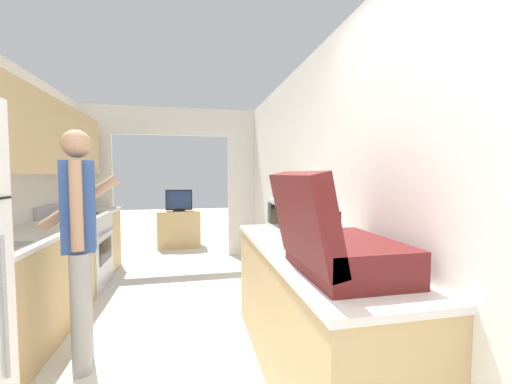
{
  "coord_description": "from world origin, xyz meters",
  "views": [
    {
      "loc": [
        0.3,
        -0.89,
        1.42
      ],
      "look_at": [
        1.02,
        2.58,
        1.21
      ],
      "focal_mm": 22.0,
      "sensor_mm": 36.0,
      "label": 1
    }
  ],
  "objects_px": {
    "person": "(80,241)",
    "suitcase": "(331,243)",
    "knife": "(92,209)",
    "microwave": "(291,215)",
    "tv_cabinet": "(179,229)",
    "television": "(179,201)",
    "range_oven": "(78,251)"
  },
  "relations": [
    {
      "from": "person",
      "to": "television",
      "type": "bearing_deg",
      "value": -21.57
    },
    {
      "from": "person",
      "to": "knife",
      "type": "distance_m",
      "value": 2.4
    },
    {
      "from": "tv_cabinet",
      "to": "knife",
      "type": "distance_m",
      "value": 1.88
    },
    {
      "from": "television",
      "to": "person",
      "type": "bearing_deg",
      "value": -98.74
    },
    {
      "from": "tv_cabinet",
      "to": "suitcase",
      "type": "bearing_deg",
      "value": -78.89
    },
    {
      "from": "person",
      "to": "tv_cabinet",
      "type": "relative_size",
      "value": 2.18
    },
    {
      "from": "range_oven",
      "to": "television",
      "type": "xyz_separation_m",
      "value": [
        1.15,
        1.94,
        0.45
      ]
    },
    {
      "from": "microwave",
      "to": "knife",
      "type": "xyz_separation_m",
      "value": [
        -2.26,
        2.05,
        -0.13
      ]
    },
    {
      "from": "suitcase",
      "to": "television",
      "type": "height_order",
      "value": "suitcase"
    },
    {
      "from": "range_oven",
      "to": "tv_cabinet",
      "type": "height_order",
      "value": "range_oven"
    },
    {
      "from": "television",
      "to": "knife",
      "type": "distance_m",
      "value": 1.76
    },
    {
      "from": "suitcase",
      "to": "knife",
      "type": "bearing_deg",
      "value": 121.99
    },
    {
      "from": "person",
      "to": "suitcase",
      "type": "distance_m",
      "value": 1.78
    },
    {
      "from": "suitcase",
      "to": "television",
      "type": "relative_size",
      "value": 1.36
    },
    {
      "from": "microwave",
      "to": "tv_cabinet",
      "type": "xyz_separation_m",
      "value": [
        -1.12,
        3.44,
        -0.69
      ]
    },
    {
      "from": "television",
      "to": "suitcase",
      "type": "bearing_deg",
      "value": -78.79
    },
    {
      "from": "range_oven",
      "to": "microwave",
      "type": "bearing_deg",
      "value": -32.78
    },
    {
      "from": "microwave",
      "to": "television",
      "type": "bearing_deg",
      "value": 108.26
    },
    {
      "from": "suitcase",
      "to": "person",
      "type": "bearing_deg",
      "value": 146.89
    },
    {
      "from": "person",
      "to": "suitcase",
      "type": "xyz_separation_m",
      "value": [
        1.49,
        -0.97,
        0.13
      ]
    },
    {
      "from": "range_oven",
      "to": "suitcase",
      "type": "bearing_deg",
      "value": -52.67
    },
    {
      "from": "person",
      "to": "knife",
      "type": "relative_size",
      "value": 5.05
    },
    {
      "from": "microwave",
      "to": "knife",
      "type": "bearing_deg",
      "value": 137.8
    },
    {
      "from": "range_oven",
      "to": "microwave",
      "type": "distance_m",
      "value": 2.76
    },
    {
      "from": "range_oven",
      "to": "knife",
      "type": "height_order",
      "value": "range_oven"
    },
    {
      "from": "range_oven",
      "to": "knife",
      "type": "distance_m",
      "value": 0.75
    },
    {
      "from": "knife",
      "to": "person",
      "type": "bearing_deg",
      "value": -77.56
    },
    {
      "from": "microwave",
      "to": "range_oven",
      "type": "bearing_deg",
      "value": 147.22
    },
    {
      "from": "range_oven",
      "to": "suitcase",
      "type": "height_order",
      "value": "suitcase"
    },
    {
      "from": "knife",
      "to": "microwave",
      "type": "bearing_deg",
      "value": -43.65
    },
    {
      "from": "range_oven",
      "to": "suitcase",
      "type": "relative_size",
      "value": 1.56
    },
    {
      "from": "person",
      "to": "television",
      "type": "xyz_separation_m",
      "value": [
        0.57,
        3.68,
        -0.03
      ]
    }
  ]
}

